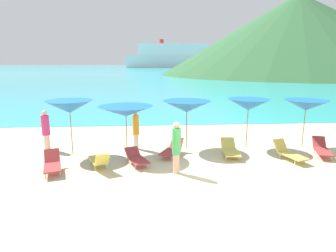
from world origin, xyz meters
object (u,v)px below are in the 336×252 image
at_px(umbrella_0, 69,107).
at_px(umbrella_2, 187,106).
at_px(beachgoer_3, 46,129).
at_px(cruise_ship, 173,57).
at_px(beachgoer_2, 176,146).
at_px(umbrella_4, 306,105).
at_px(lounge_chair_4, 322,148).
at_px(lounge_chair_0, 230,149).
at_px(beachgoer_0, 136,129).
at_px(lounge_chair_3, 52,164).
at_px(umbrella_1, 126,111).
at_px(lounge_chair_2, 289,152).
at_px(lounge_chair_1, 99,160).
at_px(lounge_chair_5, 172,149).
at_px(lounge_chair_6, 136,158).
at_px(umbrella_3, 248,105).

height_order(umbrella_0, umbrella_2, umbrella_0).
relative_size(beachgoer_3, cruise_ship, 0.03).
xyz_separation_m(umbrella_0, beachgoer_2, (4.26, -2.50, -1.05)).
height_order(umbrella_4, cruise_ship, cruise_ship).
relative_size(umbrella_4, beachgoer_3, 1.23).
xyz_separation_m(lounge_chair_4, cruise_ship, (11.06, 203.91, 7.29)).
distance_m(lounge_chair_4, cruise_ship, 204.34).
relative_size(lounge_chair_0, beachgoer_0, 0.94).
bearing_deg(umbrella_4, umbrella_0, -178.25).
bearing_deg(lounge_chair_3, lounge_chair_4, -11.23).
distance_m(umbrella_1, lounge_chair_2, 6.85).
bearing_deg(lounge_chair_1, beachgoer_3, -64.54).
xyz_separation_m(lounge_chair_4, lounge_chair_5, (-6.35, 0.36, 0.00)).
distance_m(beachgoer_0, beachgoer_3, 4.01).
bearing_deg(lounge_chair_6, beachgoer_2, -56.48).
height_order(umbrella_4, beachgoer_2, umbrella_4).
bearing_deg(lounge_chair_1, umbrella_3, 177.51).
relative_size(umbrella_3, lounge_chair_1, 1.46).
bearing_deg(lounge_chair_5, lounge_chair_1, -130.22).
height_order(umbrella_3, beachgoer_2, umbrella_3).
bearing_deg(lounge_chair_6, lounge_chair_2, -21.04).
height_order(umbrella_0, beachgoer_2, umbrella_0).
xyz_separation_m(umbrella_0, lounge_chair_5, (4.27, -0.56, -1.76)).
xyz_separation_m(lounge_chair_3, cruise_ship, (21.86, 205.09, 7.27)).
relative_size(umbrella_3, lounge_chair_0, 1.37).
relative_size(lounge_chair_4, lounge_chair_6, 1.21).
height_order(umbrella_2, lounge_chair_2, umbrella_2).
distance_m(umbrella_2, lounge_chair_5, 2.08).
distance_m(lounge_chair_3, beachgoer_3, 3.05).
distance_m(lounge_chair_3, beachgoer_2, 4.51).
bearing_deg(umbrella_2, beachgoer_0, 179.12).
distance_m(lounge_chair_2, beachgoer_3, 10.46).
bearing_deg(beachgoer_0, lounge_chair_2, 161.17).
bearing_deg(lounge_chair_5, beachgoer_0, 170.79).
height_order(lounge_chair_1, lounge_chair_2, lounge_chair_1).
bearing_deg(lounge_chair_5, lounge_chair_0, 21.18).
bearing_deg(cruise_ship, umbrella_0, -96.51).
height_order(lounge_chair_4, lounge_chair_6, lounge_chair_4).
xyz_separation_m(umbrella_2, lounge_chair_1, (-3.56, -2.31, -1.62)).
xyz_separation_m(lounge_chair_0, beachgoer_0, (-3.99, 1.27, 0.66)).
height_order(lounge_chair_3, beachgoer_0, beachgoer_0).
height_order(umbrella_4, lounge_chair_2, umbrella_4).
height_order(umbrella_1, beachgoer_0, umbrella_1).
bearing_deg(beachgoer_0, cruise_ship, -97.10).
relative_size(lounge_chair_3, lounge_chair_4, 0.83).
height_order(beachgoer_0, cruise_ship, cruise_ship).
bearing_deg(lounge_chair_0, lounge_chair_2, -10.55).
bearing_deg(lounge_chair_2, umbrella_0, 155.74).
height_order(umbrella_2, lounge_chair_1, umbrella_2).
bearing_deg(beachgoer_3, umbrella_1, -61.96).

